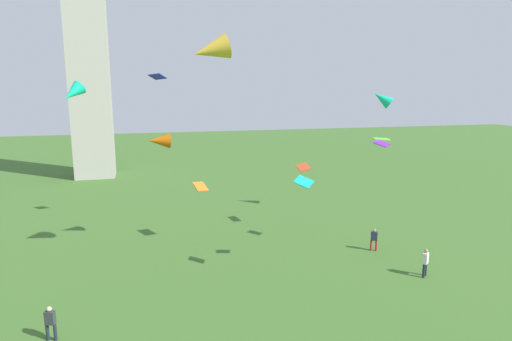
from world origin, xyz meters
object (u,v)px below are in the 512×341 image
object	(u,v)px
kite_flying_8	(159,141)
person_1	(374,238)
kite_flying_2	(200,187)
kite_flying_5	(158,77)
kite_flying_9	(303,167)
kite_flying_3	(73,93)
kite_flying_10	(382,143)
person_0	(425,261)
kite_flying_7	(382,139)
person_2	(50,321)
kite_flying_4	(211,50)
kite_flying_1	(304,182)
kite_flying_6	(382,98)

from	to	relation	value
kite_flying_8	person_1	bearing A→B (deg)	66.16
kite_flying_2	kite_flying_5	size ratio (longest dim) A/B	0.96
kite_flying_2	kite_flying_9	world-z (taller)	kite_flying_9
kite_flying_3	kite_flying_10	xyz separation A→B (m)	(21.31, -11.97, -3.46)
person_0	kite_flying_7	xyz separation A→B (m)	(-3.48, 0.27, 7.86)
person_1	kite_flying_10	distance (m)	7.16
person_2	kite_flying_7	xyz separation A→B (m)	(18.13, 1.41, 7.93)
kite_flying_3	kite_flying_5	xyz separation A→B (m)	(6.70, -2.48, 1.27)
kite_flying_3	kite_flying_8	world-z (taller)	kite_flying_3
kite_flying_4	kite_flying_5	size ratio (longest dim) A/B	1.59
kite_flying_2	kite_flying_5	bearing A→B (deg)	20.64
kite_flying_4	kite_flying_9	bearing A→B (deg)	128.20
kite_flying_9	kite_flying_10	bearing A→B (deg)	26.45
kite_flying_4	kite_flying_7	bearing A→B (deg)	69.82
kite_flying_2	kite_flying_9	distance (m)	8.89
person_2	kite_flying_8	size ratio (longest dim) A/B	1.02
kite_flying_5	kite_flying_8	distance (m)	6.42
person_2	kite_flying_10	world-z (taller)	kite_flying_10
person_0	kite_flying_9	distance (m)	12.43
kite_flying_4	kite_flying_3	bearing A→B (deg)	-146.43
person_1	kite_flying_8	xyz separation A→B (m)	(-15.01, 4.62, 7.22)
kite_flying_1	kite_flying_3	bearing A→B (deg)	-177.12
kite_flying_1	kite_flying_6	bearing A→B (deg)	91.76
person_0	person_2	distance (m)	21.64
person_1	kite_flying_8	world-z (taller)	kite_flying_8
kite_flying_3	kite_flying_9	size ratio (longest dim) A/B	1.66
person_0	kite_flying_8	bearing A→B (deg)	-68.17
kite_flying_1	person_0	bearing A→B (deg)	39.62
person_2	kite_flying_3	bearing A→B (deg)	-69.32
kite_flying_2	kite_flying_5	world-z (taller)	kite_flying_5
person_1	kite_flying_5	distance (m)	20.94
person_0	person_1	distance (m)	4.91
person_0	person_1	size ratio (longest dim) A/B	1.10
kite_flying_7	kite_flying_10	xyz separation A→B (m)	(2.67, 4.12, -0.82)
kite_flying_6	kite_flying_7	size ratio (longest dim) A/B	2.14
kite_flying_2	kite_flying_5	distance (m)	9.55
kite_flying_10	kite_flying_6	bearing A→B (deg)	-64.69
person_2	kite_flying_1	distance (m)	14.98
kite_flying_1	kite_flying_2	size ratio (longest dim) A/B	0.84
person_0	kite_flying_9	xyz separation A→B (m)	(-3.97, 10.93, 4.39)
kite_flying_3	kite_flying_10	world-z (taller)	kite_flying_3
kite_flying_5	kite_flying_7	bearing A→B (deg)	-0.64
kite_flying_5	kite_flying_8	bearing A→B (deg)	-45.88
kite_flying_9	person_1	bearing A→B (deg)	28.78
kite_flying_5	kite_flying_10	distance (m)	18.06
kite_flying_1	kite_flying_6	distance (m)	16.62
kite_flying_6	kite_flying_8	xyz separation A→B (m)	(-19.65, -2.63, -2.89)
person_0	kite_flying_9	bearing A→B (deg)	-107.15
kite_flying_9	kite_flying_1	bearing A→B (deg)	-21.51
kite_flying_2	kite_flying_7	distance (m)	14.16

